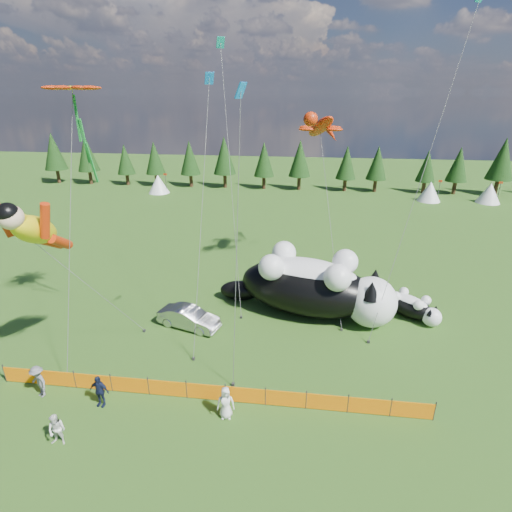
# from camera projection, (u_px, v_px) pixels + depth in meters

# --- Properties ---
(ground) EXTENTS (160.00, 160.00, 0.00)m
(ground) POSITION_uv_depth(u_px,v_px,m) (219.00, 363.00, 22.95)
(ground) COLOR #0C370A
(ground) RESTS_ON ground
(safety_fence) EXTENTS (22.06, 0.06, 1.10)m
(safety_fence) POSITION_uv_depth(u_px,v_px,m) (206.00, 392.00, 20.01)
(safety_fence) COLOR #262626
(safety_fence) RESTS_ON ground
(tree_line) EXTENTS (90.00, 4.00, 8.00)m
(tree_line) POSITION_uv_depth(u_px,v_px,m) (278.00, 164.00, 62.73)
(tree_line) COLOR black
(tree_line) RESTS_ON ground
(festival_tents) EXTENTS (50.00, 3.20, 2.80)m
(festival_tents) POSITION_uv_depth(u_px,v_px,m) (351.00, 189.00, 57.86)
(festival_tents) COLOR white
(festival_tents) RESTS_ON ground
(cat_large) EXTENTS (12.41, 6.59, 4.55)m
(cat_large) POSITION_uv_depth(u_px,v_px,m) (314.00, 286.00, 27.30)
(cat_large) COLOR black
(cat_large) RESTS_ON ground
(cat_small) EXTENTS (3.87, 3.65, 1.71)m
(cat_small) POSITION_uv_depth(u_px,v_px,m) (412.00, 306.00, 27.35)
(cat_small) COLOR black
(cat_small) RESTS_ON ground
(car) EXTENTS (4.42, 2.59, 1.38)m
(car) POSITION_uv_depth(u_px,v_px,m) (189.00, 318.00, 26.22)
(car) COLOR #ADADB1
(car) RESTS_ON ground
(spectator_b) EXTENTS (0.79, 0.49, 1.58)m
(spectator_b) POSITION_uv_depth(u_px,v_px,m) (57.00, 430.00, 17.37)
(spectator_b) COLOR silver
(spectator_b) RESTS_ON ground
(spectator_c) EXTENTS (1.06, 0.63, 1.73)m
(spectator_c) POSITION_uv_depth(u_px,v_px,m) (99.00, 391.00, 19.54)
(spectator_c) COLOR #131A36
(spectator_c) RESTS_ON ground
(spectator_d) EXTENTS (1.30, 1.07, 1.79)m
(spectator_d) POSITION_uv_depth(u_px,v_px,m) (38.00, 382.00, 20.12)
(spectator_d) COLOR slate
(spectator_d) RESTS_ON ground
(spectator_e) EXTENTS (0.91, 0.67, 1.71)m
(spectator_e) POSITION_uv_depth(u_px,v_px,m) (226.00, 403.00, 18.81)
(spectator_e) COLOR silver
(spectator_e) RESTS_ON ground
(superhero_kite) EXTENTS (4.99, 7.23, 11.12)m
(superhero_kite) POSITION_uv_depth(u_px,v_px,m) (35.00, 230.00, 18.74)
(superhero_kite) COLOR #DAC80B
(superhero_kite) RESTS_ON ground
(gecko_kite) EXTENTS (5.10, 12.83, 15.05)m
(gecko_kite) POSITION_uv_depth(u_px,v_px,m) (321.00, 127.00, 30.03)
(gecko_kite) COLOR red
(gecko_kite) RESTS_ON ground
(flower_kite) EXTENTS (3.34, 6.45, 15.22)m
(flower_kite) POSITION_uv_depth(u_px,v_px,m) (73.00, 92.00, 19.92)
(flower_kite) COLOR red
(flower_kite) RESTS_ON ground
(diamond_kite_a) EXTENTS (1.00, 7.59, 16.69)m
(diamond_kite_a) POSITION_uv_depth(u_px,v_px,m) (208.00, 93.00, 23.99)
(diamond_kite_a) COLOR blue
(diamond_kite_a) RESTS_ON ground
(diamond_kite_b) EXTENTS (5.88, 7.68, 21.50)m
(diamond_kite_b) POSITION_uv_depth(u_px,v_px,m) (475.00, 15.00, 23.38)
(diamond_kite_b) COLOR #0C9888
(diamond_kite_b) RESTS_ON ground
(diamond_kite_c) EXTENTS (0.76, 1.75, 15.19)m
(diamond_kite_c) POSITION_uv_depth(u_px,v_px,m) (240.00, 111.00, 16.94)
(diamond_kite_c) COLOR blue
(diamond_kite_c) RESTS_ON ground
(diamond_kite_d) EXTENTS (3.08, 8.14, 19.33)m
(diamond_kite_d) POSITION_uv_depth(u_px,v_px,m) (222.00, 57.00, 28.13)
(diamond_kite_d) COLOR #0C9888
(diamond_kite_d) RESTS_ON ground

